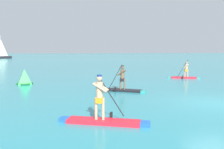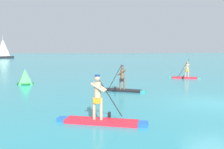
{
  "view_description": "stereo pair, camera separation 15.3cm",
  "coord_description": "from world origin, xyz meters",
  "px_view_note": "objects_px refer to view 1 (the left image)",
  "views": [
    {
      "loc": [
        -8.17,
        -10.16,
        2.68
      ],
      "look_at": [
        -3.79,
        5.98,
        0.98
      ],
      "focal_mm": 38.03,
      "sensor_mm": 36.0,
      "label": 1
    },
    {
      "loc": [
        -8.02,
        -10.2,
        2.68
      ],
      "look_at": [
        -3.79,
        5.98,
        0.98
      ],
      "focal_mm": 38.03,
      "sensor_mm": 36.0,
      "label": 2
    }
  ],
  "objects_px": {
    "paddleboarder_mid_center": "(122,86)",
    "paddleboarder_far_right": "(184,75)",
    "paddleboarder_near_left": "(103,115)",
    "sailboat_left_horizon": "(1,56)",
    "race_marker_buoy": "(25,78)"
  },
  "relations": [
    {
      "from": "paddleboarder_mid_center",
      "to": "sailboat_left_horizon",
      "type": "bearing_deg",
      "value": -39.51
    },
    {
      "from": "paddleboarder_far_right",
      "to": "sailboat_left_horizon",
      "type": "bearing_deg",
      "value": -40.17
    },
    {
      "from": "paddleboarder_near_left",
      "to": "sailboat_left_horizon",
      "type": "bearing_deg",
      "value": 128.47
    },
    {
      "from": "paddleboarder_far_right",
      "to": "race_marker_buoy",
      "type": "relative_size",
      "value": 1.94
    },
    {
      "from": "paddleboarder_mid_center",
      "to": "paddleboarder_near_left",
      "type": "bearing_deg",
      "value": 101.58
    },
    {
      "from": "sailboat_left_horizon",
      "to": "paddleboarder_mid_center",
      "type": "bearing_deg",
      "value": 77.65
    },
    {
      "from": "paddleboarder_near_left",
      "to": "paddleboarder_mid_center",
      "type": "distance_m",
      "value": 7.04
    },
    {
      "from": "paddleboarder_mid_center",
      "to": "paddleboarder_far_right",
      "type": "distance_m",
      "value": 9.63
    },
    {
      "from": "paddleboarder_near_left",
      "to": "paddleboarder_far_right",
      "type": "bearing_deg",
      "value": 73.93
    },
    {
      "from": "paddleboarder_near_left",
      "to": "sailboat_left_horizon",
      "type": "height_order",
      "value": "sailboat_left_horizon"
    },
    {
      "from": "paddleboarder_mid_center",
      "to": "paddleboarder_far_right",
      "type": "xyz_separation_m",
      "value": [
        7.98,
        5.39,
        -0.01
      ]
    },
    {
      "from": "paddleboarder_far_right",
      "to": "race_marker_buoy",
      "type": "distance_m",
      "value": 14.52
    },
    {
      "from": "paddleboarder_mid_center",
      "to": "sailboat_left_horizon",
      "type": "xyz_separation_m",
      "value": [
        -19.53,
        70.64,
        0.58
      ]
    },
    {
      "from": "paddleboarder_mid_center",
      "to": "sailboat_left_horizon",
      "type": "height_order",
      "value": "sailboat_left_horizon"
    },
    {
      "from": "paddleboarder_mid_center",
      "to": "race_marker_buoy",
      "type": "distance_m",
      "value": 8.34
    }
  ]
}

